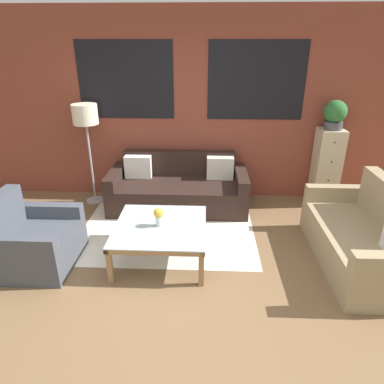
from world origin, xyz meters
TOP-DOWN VIEW (x-y plane):
  - ground_plane at (0.00, 0.00)m, footprint 16.00×16.00m
  - wall_back_brick at (0.00, 2.44)m, footprint 8.40×0.09m
  - rug at (-0.26, 1.18)m, footprint 2.29×1.70m
  - couch_dark at (-0.16, 1.95)m, footprint 2.03×0.88m
  - settee_vintage at (2.00, 0.55)m, footprint 0.80×1.69m
  - armchair_corner at (-1.66, 0.40)m, footprint 0.80×0.89m
  - coffee_table at (-0.26, 0.56)m, footprint 1.02×1.02m
  - floor_lamp at (-1.50, 2.07)m, footprint 0.36×0.36m
  - drawer_cabinet at (2.06, 2.18)m, footprint 0.36×0.37m
  - potted_plant at (2.06, 2.18)m, footprint 0.32×0.32m
  - flower_vase at (-0.27, 0.55)m, footprint 0.11×0.11m

SIDE VIEW (x-z plane):
  - ground_plane at x=0.00m, z-range 0.00..0.00m
  - rug at x=-0.26m, z-range 0.00..0.00m
  - armchair_corner at x=-1.66m, z-range -0.14..0.70m
  - couch_dark at x=-0.16m, z-range -0.11..0.67m
  - settee_vintage at x=2.00m, z-range -0.15..0.77m
  - coffee_table at x=-0.26m, z-range 0.16..0.59m
  - flower_vase at x=-0.27m, z-range 0.45..0.67m
  - drawer_cabinet at x=2.06m, z-range 0.00..1.16m
  - floor_lamp at x=-1.50m, z-range 0.54..2.05m
  - potted_plant at x=2.06m, z-range 1.17..1.58m
  - wall_back_brick at x=0.00m, z-range 0.01..2.81m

